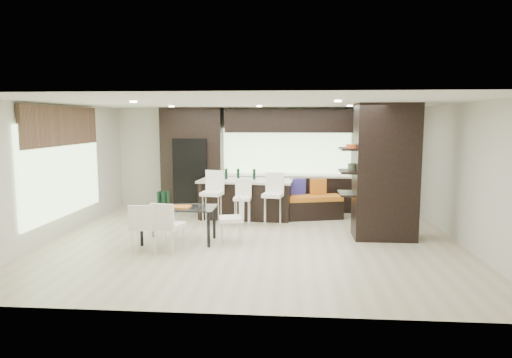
# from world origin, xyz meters

# --- Properties ---
(ground) EXTENTS (8.00, 8.00, 0.00)m
(ground) POSITION_xyz_m (0.00, 0.00, 0.00)
(ground) COLOR #C3B895
(ground) RESTS_ON ground
(back_wall) EXTENTS (8.00, 0.02, 2.70)m
(back_wall) POSITION_xyz_m (0.00, 3.50, 1.35)
(back_wall) COLOR beige
(back_wall) RESTS_ON ground
(left_wall) EXTENTS (0.02, 7.00, 2.70)m
(left_wall) POSITION_xyz_m (-4.00, 0.00, 1.35)
(left_wall) COLOR beige
(left_wall) RESTS_ON ground
(right_wall) EXTENTS (0.02, 7.00, 2.70)m
(right_wall) POSITION_xyz_m (4.00, 0.00, 1.35)
(right_wall) COLOR beige
(right_wall) RESTS_ON ground
(ceiling) EXTENTS (8.00, 7.00, 0.02)m
(ceiling) POSITION_xyz_m (0.00, 0.00, 2.70)
(ceiling) COLOR white
(ceiling) RESTS_ON ground
(window_left) EXTENTS (0.04, 3.20, 1.90)m
(window_left) POSITION_xyz_m (-3.96, 0.20, 1.35)
(window_left) COLOR #B2D199
(window_left) RESTS_ON left_wall
(window_back) EXTENTS (3.40, 0.04, 1.20)m
(window_back) POSITION_xyz_m (0.60, 3.46, 1.55)
(window_back) COLOR #B2D199
(window_back) RESTS_ON back_wall
(stone_accent) EXTENTS (0.08, 3.00, 0.80)m
(stone_accent) POSITION_xyz_m (-3.93, 0.20, 2.25)
(stone_accent) COLOR brown
(stone_accent) RESTS_ON left_wall
(ceiling_spots) EXTENTS (4.00, 3.00, 0.02)m
(ceiling_spots) POSITION_xyz_m (0.00, 0.25, 2.68)
(ceiling_spots) COLOR white
(ceiling_spots) RESTS_ON ceiling
(back_cabinetry) EXTENTS (6.80, 0.68, 2.70)m
(back_cabinetry) POSITION_xyz_m (0.50, 3.17, 1.35)
(back_cabinetry) COLOR black
(back_cabinetry) RESTS_ON ground
(refrigerator) EXTENTS (0.90, 0.68, 1.90)m
(refrigerator) POSITION_xyz_m (-1.90, 3.12, 0.95)
(refrigerator) COLOR black
(refrigerator) RESTS_ON ground
(partition_column) EXTENTS (1.20, 0.80, 2.70)m
(partition_column) POSITION_xyz_m (2.60, 0.40, 1.35)
(partition_column) COLOR black
(partition_column) RESTS_ON ground
(kitchen_island) EXTENTS (2.32, 1.15, 0.94)m
(kitchen_island) POSITION_xyz_m (-0.37, 2.09, 0.47)
(kitchen_island) COLOR black
(kitchen_island) RESTS_ON ground
(stool_left) EXTENTS (0.51, 0.51, 0.99)m
(stool_left) POSITION_xyz_m (-1.06, 1.29, 0.50)
(stool_left) COLOR white
(stool_left) RESTS_ON ground
(stool_mid) EXTENTS (0.39, 0.39, 0.84)m
(stool_mid) POSITION_xyz_m (-0.37, 1.32, 0.42)
(stool_mid) COLOR white
(stool_mid) RESTS_ON ground
(stool_right) EXTENTS (0.50, 0.50, 0.96)m
(stool_right) POSITION_xyz_m (0.32, 1.29, 0.48)
(stool_right) COLOR white
(stool_right) RESTS_ON ground
(bench) EXTENTS (1.55, 0.91, 0.56)m
(bench) POSITION_xyz_m (1.22, 2.13, 0.28)
(bench) COLOR black
(bench) RESTS_ON ground
(floor_vase) EXTENTS (0.46, 0.46, 1.06)m
(floor_vase) POSITION_xyz_m (2.30, 0.85, 0.53)
(floor_vase) COLOR #3E4A35
(floor_vase) RESTS_ON ground
(dining_table) EXTENTS (1.45, 0.82, 0.69)m
(dining_table) POSITION_xyz_m (-1.44, -0.25, 0.35)
(dining_table) COLOR white
(dining_table) RESTS_ON ground
(chair_near) EXTENTS (0.58, 0.58, 0.86)m
(chair_near) POSITION_xyz_m (-1.44, -0.96, 0.43)
(chair_near) COLOR white
(chair_near) RESTS_ON ground
(chair_far) EXTENTS (0.46, 0.46, 0.82)m
(chair_far) POSITION_xyz_m (-1.89, -0.95, 0.41)
(chair_far) COLOR white
(chair_far) RESTS_ON ground
(chair_end) EXTENTS (0.54, 0.54, 0.83)m
(chair_end) POSITION_xyz_m (-0.42, -0.25, 0.41)
(chair_end) COLOR white
(chair_end) RESTS_ON ground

